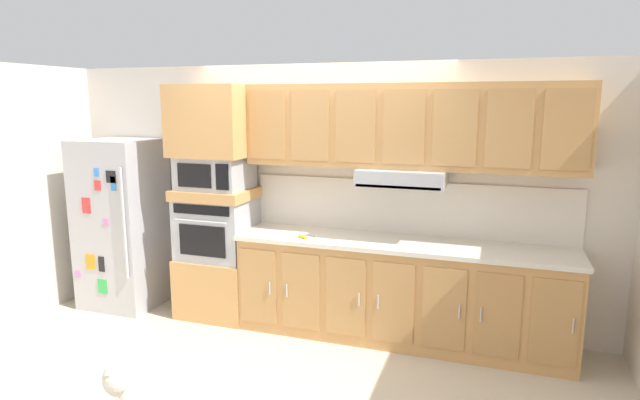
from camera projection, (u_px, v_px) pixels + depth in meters
name	position (u px, v px, depth m)	size (l,w,h in m)	color
ground_plane	(281.00, 361.00, 4.42)	(9.60, 9.60, 0.00)	beige
back_kitchen_wall	(323.00, 193.00, 5.22)	(6.20, 0.12, 2.50)	beige
side_panel_left	(12.00, 196.00, 5.08)	(0.12, 7.10, 2.50)	beige
refrigerator	(122.00, 223.00, 5.55)	(0.76, 0.73, 1.76)	#ADADB2
oven_base_cabinet	(220.00, 285.00, 5.38)	(0.74, 0.62, 0.60)	tan
built_in_oven	(217.00, 228.00, 5.26)	(0.70, 0.62, 0.60)	#A8AAAF
appliance_mid_shelf	(216.00, 193.00, 5.20)	(0.74, 0.62, 0.10)	tan
microwave	(215.00, 172.00, 5.16)	(0.64, 0.54, 0.32)	#A8AAAF
appliance_upper_cabinet	(214.00, 121.00, 5.07)	(0.74, 0.62, 0.68)	tan
lower_cabinet_run	(399.00, 293.00, 4.76)	(2.95, 0.63, 0.88)	tan
countertop_slab	(401.00, 244.00, 4.68)	(2.99, 0.64, 0.04)	silver
backsplash_panel	(407.00, 208.00, 4.90)	(2.99, 0.02, 0.50)	silver
upper_cabinet_with_hood	(407.00, 130.00, 4.61)	(2.95, 0.48, 0.88)	tan
screwdriver	(303.00, 237.00, 4.79)	(0.16, 0.17, 0.03)	yellow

